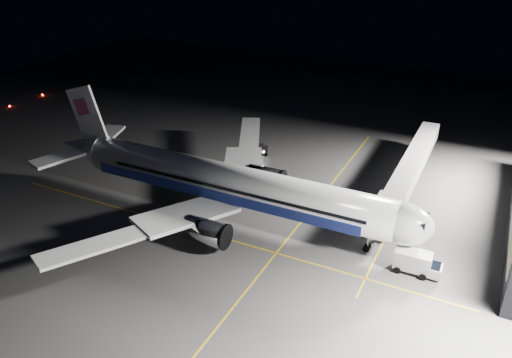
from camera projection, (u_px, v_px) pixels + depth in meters
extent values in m
plane|color=#4C4C4F|center=(232.00, 215.00, 74.56)|extent=(200.00, 200.00, 0.00)
cube|color=gold|center=(294.00, 231.00, 70.57)|extent=(0.25, 80.00, 0.01)
cube|color=gold|center=(211.00, 234.00, 69.77)|extent=(70.00, 0.25, 0.01)
cube|color=gold|center=(395.00, 218.00, 73.75)|extent=(0.25, 40.00, 0.01)
cylinder|color=silver|center=(231.00, 183.00, 72.17)|extent=(48.00, 5.60, 5.60)
ellipsoid|color=silver|center=(398.00, 223.00, 62.58)|extent=(8.96, 5.60, 5.60)
cube|color=black|center=(418.00, 220.00, 61.21)|extent=(2.20, 3.40, 0.90)
cone|color=silver|center=(83.00, 147.00, 83.43)|extent=(9.00, 5.49, 5.49)
cube|color=navy|center=(235.00, 180.00, 75.20)|extent=(42.24, 0.25, 1.50)
cube|color=navy|center=(216.00, 196.00, 70.76)|extent=(42.24, 0.25, 1.50)
cube|color=silver|center=(242.00, 169.00, 80.28)|extent=(11.36, 15.23, 1.53)
cube|color=silver|center=(187.00, 214.00, 67.51)|extent=(11.36, 15.23, 1.53)
cube|color=silver|center=(250.00, 133.00, 91.86)|extent=(8.57, 13.22, 1.31)
cube|color=silver|center=(92.00, 247.00, 59.14)|extent=(8.57, 13.22, 1.31)
cube|color=silver|center=(106.00, 135.00, 87.24)|extent=(6.20, 9.67, 0.45)
cube|color=silver|center=(61.00, 157.00, 78.94)|extent=(6.20, 9.67, 0.45)
cube|color=white|center=(88.00, 115.00, 79.85)|extent=(7.53, 0.40, 10.28)
cube|color=#B93F75|center=(82.00, 106.00, 79.53)|extent=(3.22, 0.55, 3.22)
cylinder|color=#B7B7BF|center=(265.00, 177.00, 80.12)|extent=(5.60, 3.40, 3.40)
cylinder|color=#B7B7BF|center=(206.00, 232.00, 65.75)|extent=(5.60, 3.40, 3.40)
cylinder|color=#9999A0|center=(368.00, 242.00, 65.81)|extent=(0.26, 0.26, 2.50)
cylinder|color=black|center=(367.00, 247.00, 66.17)|extent=(0.90, 0.70, 0.90)
cylinder|color=#9999A0|center=(228.00, 191.00, 78.63)|extent=(0.26, 0.26, 2.50)
cylinder|color=#9999A0|center=(199.00, 216.00, 71.77)|extent=(0.26, 0.26, 2.50)
cylinder|color=black|center=(229.00, 195.00, 78.95)|extent=(1.10, 1.60, 1.10)
cylinder|color=black|center=(199.00, 220.00, 72.08)|extent=(1.10, 1.60, 1.10)
cube|color=#B2B2B7|center=(413.00, 164.00, 79.69)|extent=(3.00, 33.90, 2.80)
cube|color=#B2B2B7|center=(389.00, 209.00, 67.05)|extent=(3.60, 3.20, 3.40)
cylinder|color=#9999A0|center=(387.00, 228.00, 68.42)|extent=(0.70, 0.70, 3.10)
cylinder|color=black|center=(384.00, 239.00, 68.25)|extent=(0.70, 0.30, 0.70)
cylinder|color=black|center=(387.00, 232.00, 69.68)|extent=(0.70, 0.30, 0.70)
sphere|color=#FF140A|center=(10.00, 106.00, 119.20)|extent=(0.44, 0.44, 0.44)
sphere|color=#FF140A|center=(43.00, 95.00, 127.18)|extent=(0.44, 0.44, 0.44)
cube|color=silver|center=(413.00, 260.00, 61.53)|extent=(4.41, 2.23, 2.42)
cube|color=silver|center=(434.00, 270.00, 60.78)|extent=(1.77, 2.10, 1.32)
cube|color=black|center=(435.00, 267.00, 60.54)|extent=(1.33, 1.88, 0.55)
cylinder|color=black|center=(426.00, 267.00, 62.42)|extent=(0.88, 0.28, 0.88)
cylinder|color=black|center=(423.00, 277.00, 60.57)|extent=(0.88, 0.28, 0.88)
cylinder|color=black|center=(401.00, 260.00, 63.63)|extent=(0.88, 0.28, 0.88)
cylinder|color=black|center=(397.00, 270.00, 61.78)|extent=(0.88, 0.28, 0.88)
cube|color=black|center=(261.00, 150.00, 94.14)|extent=(3.17, 2.61, 1.25)
cube|color=black|center=(261.00, 146.00, 93.78)|extent=(1.48, 1.48, 0.68)
sphere|color=#FFF2CC|center=(257.00, 152.00, 93.39)|extent=(0.30, 0.30, 0.30)
sphere|color=#FFF2CC|center=(263.00, 152.00, 93.31)|extent=(0.30, 0.30, 0.30)
cylinder|color=black|center=(266.00, 151.00, 95.16)|extent=(0.73, 0.49, 0.68)
cylinder|color=black|center=(266.00, 155.00, 93.44)|extent=(0.73, 0.49, 0.68)
cylinder|color=black|center=(256.00, 150.00, 95.30)|extent=(0.73, 0.49, 0.68)
cylinder|color=black|center=(255.00, 154.00, 93.58)|extent=(0.73, 0.49, 0.68)
cone|color=#E15C09|center=(271.00, 205.00, 76.53)|extent=(0.37, 0.37, 0.55)
cone|color=#E15C09|center=(254.00, 172.00, 86.95)|extent=(0.44, 0.44, 0.67)
cone|color=#E15C09|center=(280.00, 197.00, 78.93)|extent=(0.37, 0.37, 0.55)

